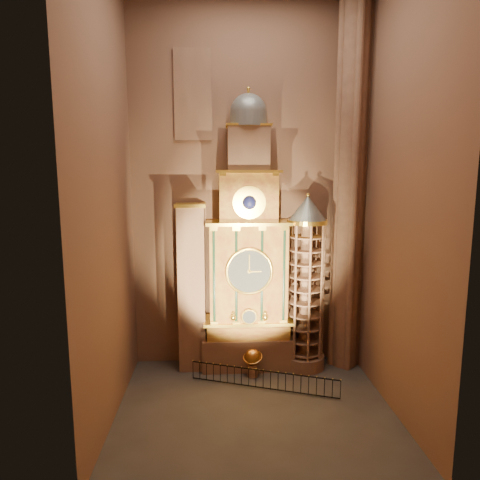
{
  "coord_description": "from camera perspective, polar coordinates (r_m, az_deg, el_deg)",
  "views": [
    {
      "loc": [
        -1.92,
        -20.22,
        11.96
      ],
      "look_at": [
        -0.59,
        3.0,
        8.31
      ],
      "focal_mm": 32.0,
      "sensor_mm": 36.0,
      "label": 1
    }
  ],
  "objects": [
    {
      "name": "stained_glass_window",
      "position": [
        26.55,
        -6.32,
        18.71
      ],
      "size": [
        2.2,
        0.14,
        5.2
      ],
      "color": "navy",
      "rests_on": "wall_back"
    },
    {
      "name": "wall_right",
      "position": [
        22.12,
        20.63,
        5.86
      ],
      "size": [
        0.0,
        22.0,
        22.0
      ],
      "primitive_type": "plane",
      "rotation": [
        1.57,
        0.0,
        -1.57
      ],
      "color": "brown",
      "rests_on": "floor"
    },
    {
      "name": "portrait_tower",
      "position": [
        26.14,
        -6.44,
        -6.25
      ],
      "size": [
        1.8,
        1.6,
        10.2
      ],
      "color": "#8C634C",
      "rests_on": "floor"
    },
    {
      "name": "wall_left",
      "position": [
        20.87,
        -17.45,
        5.87
      ],
      "size": [
        0.0,
        22.0,
        22.0
      ],
      "primitive_type": "plane",
      "rotation": [
        1.57,
        0.0,
        1.57
      ],
      "color": "brown",
      "rests_on": "floor"
    },
    {
      "name": "astronomical_clock",
      "position": [
        25.8,
        1.07,
        -2.9
      ],
      "size": [
        5.6,
        2.41,
        16.7
      ],
      "color": "#8C634C",
      "rests_on": "floor"
    },
    {
      "name": "celestial_globe",
      "position": [
        26.3,
        1.7,
        -15.71
      ],
      "size": [
        1.47,
        1.43,
        1.68
      ],
      "color": "#8C634C",
      "rests_on": "floor"
    },
    {
      "name": "floor",
      "position": [
        23.56,
        2.0,
        -21.59
      ],
      "size": [
        14.0,
        14.0,
        0.0
      ],
      "primitive_type": "plane",
      "color": "#383330",
      "rests_on": "ground"
    },
    {
      "name": "iron_railing",
      "position": [
        25.07,
        3.11,
        -18.08
      ],
      "size": [
        7.95,
        2.84,
        1.08
      ],
      "color": "black",
      "rests_on": "floor"
    },
    {
      "name": "gothic_pier",
      "position": [
        26.48,
        14.46,
        6.56
      ],
      "size": [
        2.04,
        2.04,
        22.0
      ],
      "color": "#8C634C",
      "rests_on": "floor"
    },
    {
      "name": "wall_back",
      "position": [
        26.3,
        0.92,
        6.82
      ],
      "size": [
        22.0,
        0.0,
        22.0
      ],
      "primitive_type": "plane",
      "rotation": [
        1.57,
        0.0,
        0.0
      ],
      "color": "brown",
      "rests_on": "floor"
    },
    {
      "name": "stair_turret",
      "position": [
        26.36,
        8.75,
        -5.9
      ],
      "size": [
        2.5,
        2.5,
        10.8
      ],
      "color": "#8C634C",
      "rests_on": "floor"
    }
  ]
}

